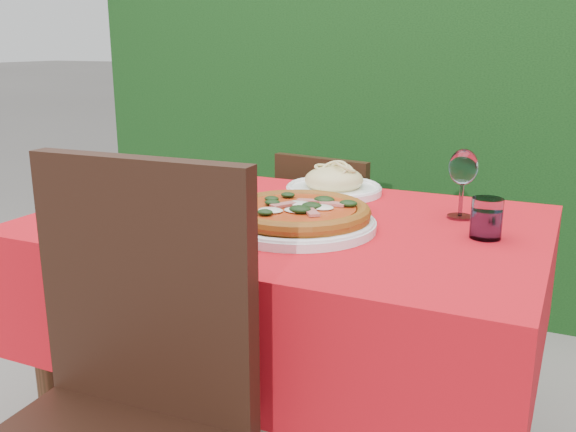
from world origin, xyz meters
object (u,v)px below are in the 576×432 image
at_px(pasta_plate, 334,184).
at_px(wine_glass, 463,170).
at_px(chair_far, 332,245).
at_px(pizza_plate, 298,216).
at_px(chair_near, 114,403).
at_px(fork, 176,205).
at_px(water_glass, 486,220).

bearing_deg(pasta_plate, wine_glass, -17.23).
xyz_separation_m(chair_far, wine_glass, (0.53, -0.49, 0.42)).
height_order(pizza_plate, wine_glass, wine_glass).
xyz_separation_m(pizza_plate, wine_glass, (0.34, 0.26, 0.09)).
xyz_separation_m(pizza_plate, pasta_plate, (-0.06, 0.39, -0.00)).
distance_m(chair_far, pasta_plate, 0.51).
distance_m(chair_near, pasta_plate, 0.98).
distance_m(pizza_plate, fork, 0.40).
distance_m(chair_near, water_glass, 0.89).
bearing_deg(chair_far, chair_near, 102.21).
relative_size(chair_near, wine_glass, 5.55).
xyz_separation_m(wine_glass, fork, (-0.73, -0.21, -0.12)).
xyz_separation_m(water_glass, fork, (-0.81, -0.05, -0.04)).
relative_size(chair_far, fork, 3.73).
height_order(chair_near, pasta_plate, chair_near).
height_order(chair_far, wine_glass, wine_glass).
xyz_separation_m(chair_near, water_glass, (0.52, 0.68, 0.22)).
relative_size(water_glass, fork, 0.44).
relative_size(chair_far, pasta_plate, 2.82).
bearing_deg(wine_glass, water_glass, -60.86).
bearing_deg(wine_glass, fork, -164.11).
bearing_deg(fork, pizza_plate, -40.96).
xyz_separation_m(chair_far, water_glass, (0.62, -0.64, 0.33)).
bearing_deg(water_glass, chair_far, 133.91).
relative_size(water_glass, wine_glass, 0.53).
bearing_deg(wine_glass, chair_far, 137.40).
distance_m(chair_far, fork, 0.78).
relative_size(chair_near, water_glass, 10.53).
height_order(pizza_plate, water_glass, water_glass).
height_order(chair_near, water_glass, chair_near).
bearing_deg(pizza_plate, water_glass, 15.01).
xyz_separation_m(chair_far, pasta_plate, (0.14, -0.37, 0.32)).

